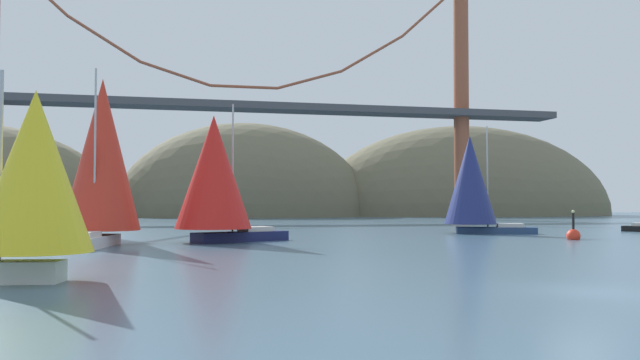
# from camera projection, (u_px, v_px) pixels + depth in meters

# --- Properties ---
(ground_plane) EXTENTS (360.00, 360.00, 0.00)m
(ground_plane) POSITION_uv_depth(u_px,v_px,m) (581.00, 291.00, 22.03)
(ground_plane) COLOR #426075
(headland_center) EXTENTS (59.58, 44.00, 43.18)m
(headland_center) POSITION_uv_depth(u_px,v_px,m) (245.00, 216.00, 154.52)
(headland_center) COLOR #6B664C
(headland_center) RESTS_ON ground_plane
(headland_right) EXTENTS (78.11, 44.00, 44.66)m
(headland_right) POSITION_uv_depth(u_px,v_px,m) (465.00, 215.00, 167.08)
(headland_right) COLOR #6B664C
(headland_right) RESTS_ON ground_plane
(suspension_bridge) EXTENTS (117.04, 6.00, 44.32)m
(suspension_bridge) POSITION_uv_depth(u_px,v_px,m) (244.00, 100.00, 115.21)
(suspension_bridge) COLOR brown
(suspension_bridge) RESTS_ON ground_plane
(sailboat_scarlet_sail) EXTENTS (6.21, 9.89, 12.10)m
(sailboat_scarlet_sail) POSITION_uv_depth(u_px,v_px,m) (102.00, 158.00, 46.87)
(sailboat_scarlet_sail) COLOR white
(sailboat_scarlet_sail) RESTS_ON ground_plane
(sailboat_navy_sail) EXTENTS (9.43, 6.58, 10.47)m
(sailboat_navy_sail) POSITION_uv_depth(u_px,v_px,m) (472.00, 182.00, 65.32)
(sailboat_navy_sail) COLOR navy
(sailboat_navy_sail) RESTS_ON ground_plane
(sailboat_red_spinnaker) EXTENTS (9.94, 7.70, 10.54)m
(sailboat_red_spinnaker) POSITION_uv_depth(u_px,v_px,m) (215.00, 175.00, 50.02)
(sailboat_red_spinnaker) COLOR #191E4C
(sailboat_red_spinnaker) RESTS_ON ground_plane
(sailboat_yellow_sail) EXTENTS (7.12, 4.91, 7.83)m
(sailboat_yellow_sail) POSITION_uv_depth(u_px,v_px,m) (32.00, 177.00, 24.59)
(sailboat_yellow_sail) COLOR white
(sailboat_yellow_sail) RESTS_ON ground_plane
(channel_buoy) EXTENTS (1.10, 1.10, 2.64)m
(channel_buoy) POSITION_uv_depth(u_px,v_px,m) (573.00, 235.00, 53.90)
(channel_buoy) COLOR red
(channel_buoy) RESTS_ON ground_plane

